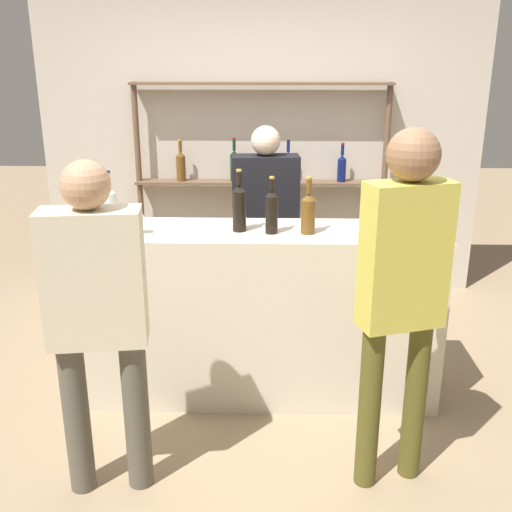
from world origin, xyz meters
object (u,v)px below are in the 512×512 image
Objects in this scene: wine_glass at (139,215)px; customer_right at (403,282)px; counter_bottle_2 at (239,207)px; counter_bottle_3 at (272,211)px; counter_bottle_1 at (110,205)px; customer_left at (97,309)px; server_behind_counter at (265,218)px; counter_bottle_0 at (308,212)px.

wine_glass is 1.54m from customer_right.
counter_bottle_2 reaches higher than counter_bottle_3.
customer_left reaches higher than counter_bottle_1.
customer_right reaches higher than customer_left.
counter_bottle_3 is at bearing -8.57° from counter_bottle_1.
wine_glass is (-0.76, -0.03, -0.02)m from counter_bottle_3.
customer_left is at bearing -92.44° from wine_glass.
counter_bottle_3 is (0.97, -0.15, 0.01)m from counter_bottle_1.
counter_bottle_3 is at bearing -12.93° from counter_bottle_2.
wine_glass is at bearing -172.85° from counter_bottle_2.
counter_bottle_1 is 0.98m from counter_bottle_3.
counter_bottle_2 is 0.93m from server_behind_counter.
counter_bottle_0 is 0.91× the size of counter_bottle_2.
customer_right is (1.39, 0.09, 0.11)m from customer_left.
server_behind_counter reaches higher than wine_glass.
counter_bottle_0 is 0.21m from counter_bottle_3.
counter_bottle_1 is 0.92× the size of counter_bottle_2.
counter_bottle_1 is at bearing -54.88° from server_behind_counter.
counter_bottle_2 is 0.23× the size of server_behind_counter.
counter_bottle_2 is 0.20× the size of customer_right.
counter_bottle_2 is 2.43× the size of wine_glass.
counter_bottle_1 is 0.79m from counter_bottle_2.
customer_left is (-0.60, -0.89, -0.26)m from counter_bottle_2.
customer_left is at bearing -133.08° from counter_bottle_3.
counter_bottle_2 is at bearing -7.51° from counter_bottle_1.
customer_left is 1.04× the size of server_behind_counter.
wine_glass is 0.09× the size of server_behind_counter.
counter_bottle_0 is 0.20× the size of customer_left.
counter_bottle_3 is 0.21× the size of server_behind_counter.
server_behind_counter is (-0.04, 0.91, -0.29)m from counter_bottle_3.
counter_bottle_1 reaches higher than wine_glass.
counter_bottle_2 reaches higher than wine_glass.
customer_right is at bearing -62.59° from counter_bottle_0.
counter_bottle_3 is (-0.21, -0.00, 0.01)m from counter_bottle_0.
customer_right is 1.80m from server_behind_counter.
counter_bottle_0 is at bearing 1.74° from wine_glass.
server_behind_counter is (0.75, 1.76, -0.04)m from customer_left.
server_behind_counter reaches higher than counter_bottle_3.
wine_glass is 0.08× the size of customer_right.
customer_right reaches higher than counter_bottle_3.
counter_bottle_2 is (0.78, -0.10, 0.02)m from counter_bottle_1.
customer_left reaches higher than wine_glass.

